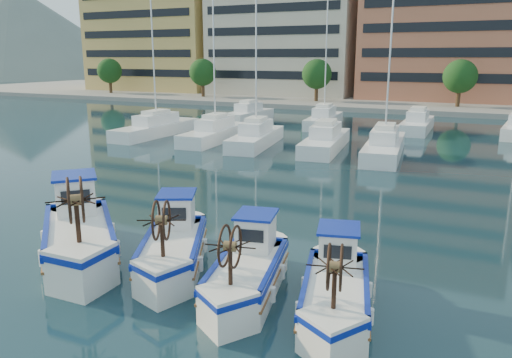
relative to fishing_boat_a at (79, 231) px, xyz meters
The scene contains 7 objects.
ground 3.75m from the fishing_boat_a, ahead, with size 300.00×300.00×0.00m, color #1B3A46.
hill_west 175.44m from the fishing_boat_a, 141.02° to the left, with size 180.00×180.00×60.00m, color slate.
yacht_marina 27.97m from the fishing_boat_a, 89.14° to the left, with size 35.82×22.73×11.50m.
fishing_boat_a is the anchor object (origin of this frame).
fishing_boat_b 3.33m from the fishing_boat_a, 12.65° to the left, with size 3.44×4.50×2.72m.
fishing_boat_c 6.18m from the fishing_boat_a, ahead, with size 2.50×4.26×2.58m.
fishing_boat_d 8.74m from the fishing_boat_a, ahead, with size 2.60×4.22×2.56m.
Camera 1 is at (8.40, -11.82, 6.50)m, focal length 35.00 mm.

